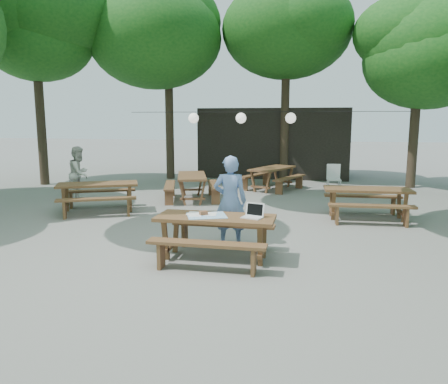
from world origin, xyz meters
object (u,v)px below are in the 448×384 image
object	(u,v)px
main_picnic_table	(216,237)
plastic_chair	(334,184)
picnic_table_nw	(98,197)
woman	(230,201)
second_person	(79,173)

from	to	relation	value
main_picnic_table	plastic_chair	bearing A→B (deg)	73.70
main_picnic_table	picnic_table_nw	distance (m)	4.93
picnic_table_nw	plastic_chair	xyz separation A→B (m)	(6.06, 4.53, -0.13)
woman	second_person	distance (m)	6.40
picnic_table_nw	plastic_chair	distance (m)	7.56
main_picnic_table	second_person	bearing A→B (deg)	138.68
second_person	woman	bearing A→B (deg)	-127.14
main_picnic_table	picnic_table_nw	xyz separation A→B (m)	(-3.82, 3.11, 0.00)
second_person	plastic_chair	bearing A→B (deg)	-69.36
main_picnic_table	picnic_table_nw	world-z (taller)	same
woman	plastic_chair	bearing A→B (deg)	-115.22
woman	plastic_chair	distance (m)	7.14
second_person	plastic_chair	distance (m)	8.04
woman	picnic_table_nw	bearing A→B (deg)	-37.56
main_picnic_table	woman	bearing A→B (deg)	84.50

